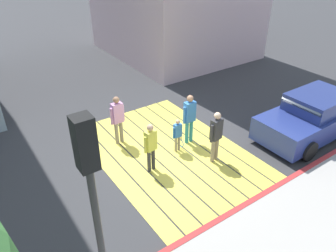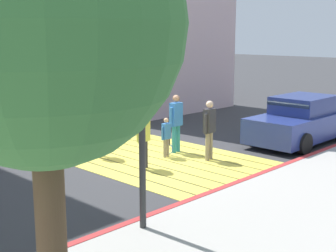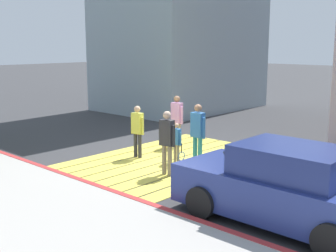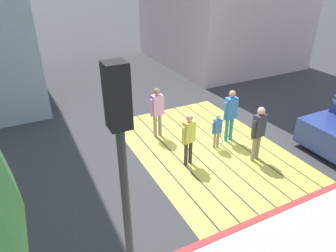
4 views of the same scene
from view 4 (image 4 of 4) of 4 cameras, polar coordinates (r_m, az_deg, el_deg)
The scene contains 9 objects.
ground_plane at distance 9.90m, azimuth 7.12°, elevation -4.12°, with size 120.00×120.00×0.00m, color #38383A.
crosswalk_stripes at distance 9.90m, azimuth 7.12°, elevation -4.09°, with size 6.40×4.35×0.01m.
curb_painted at distance 7.95m, azimuth 20.52°, elevation -14.58°, with size 0.16×40.00×0.13m, color #BC3333.
traffic_light_corner at distance 4.07m, azimuth -8.76°, elevation -4.64°, with size 0.39×0.28×4.24m.
pedestrian_adult_lead at distance 9.98m, azimuth 11.65°, elevation 2.52°, with size 0.23×0.52×1.78m.
pedestrian_adult_trailing at distance 8.61m, azimuth 3.92°, elevation -1.90°, with size 0.25×0.47×1.62m.
pedestrian_adult_side at distance 10.05m, azimuth -2.03°, elevation 3.18°, with size 0.24×0.51×1.75m.
pedestrian_teen_behind at distance 9.13m, azimuth 16.58°, elevation -0.77°, with size 0.27×0.50×1.74m.
pedestrian_child_with_racket at distance 9.66m, azimuth 9.22°, elevation -0.64°, with size 0.28×0.37×1.19m.
Camera 4 is at (-6.88, 4.88, 5.19)m, focal length 32.53 mm.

